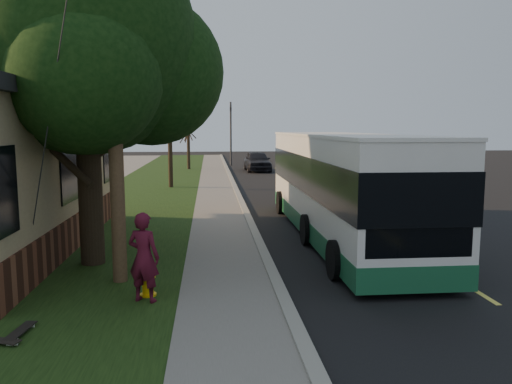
# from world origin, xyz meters

# --- Properties ---
(ground) EXTENTS (120.00, 120.00, 0.00)m
(ground) POSITION_xyz_m (0.00, 0.00, 0.00)
(ground) COLOR black
(ground) RESTS_ON ground
(road) EXTENTS (8.00, 80.00, 0.01)m
(road) POSITION_xyz_m (4.00, 10.00, 0.01)
(road) COLOR black
(road) RESTS_ON ground
(curb) EXTENTS (0.25, 80.00, 0.12)m
(curb) POSITION_xyz_m (0.00, 10.00, 0.06)
(curb) COLOR gray
(curb) RESTS_ON ground
(sidewalk) EXTENTS (2.00, 80.00, 0.08)m
(sidewalk) POSITION_xyz_m (-1.00, 10.00, 0.04)
(sidewalk) COLOR slate
(sidewalk) RESTS_ON ground
(grass_verge) EXTENTS (5.00, 80.00, 0.07)m
(grass_verge) POSITION_xyz_m (-4.50, 10.00, 0.04)
(grass_verge) COLOR black
(grass_verge) RESTS_ON ground
(fire_hydrant) EXTENTS (0.32, 0.32, 0.74)m
(fire_hydrant) POSITION_xyz_m (-2.60, 0.00, 0.43)
(fire_hydrant) COLOR yellow
(fire_hydrant) RESTS_ON grass_verge
(utility_pole) EXTENTS (2.86, 3.21, 9.07)m
(utility_pole) POSITION_xyz_m (-3.31, 0.99, 4.63)
(utility_pole) COLOR #473321
(utility_pole) RESTS_ON ground
(leafy_tree) EXTENTS (6.30, 6.00, 7.80)m
(leafy_tree) POSITION_xyz_m (-4.17, 2.65, 5.17)
(leafy_tree) COLOR black
(leafy_tree) RESTS_ON grass_verge
(bare_tree_near) EXTENTS (1.38, 1.21, 4.31)m
(bare_tree_near) POSITION_xyz_m (-3.50, 18.00, 2.15)
(bare_tree_near) COLOR black
(bare_tree_near) RESTS_ON grass_verge
(bare_tree_far) EXTENTS (1.38, 1.21, 4.03)m
(bare_tree_far) POSITION_xyz_m (-3.00, 30.00, 2.00)
(bare_tree_far) COLOR black
(bare_tree_far) RESTS_ON grass_verge
(traffic_signal) EXTENTS (0.18, 0.22, 5.50)m
(traffic_signal) POSITION_xyz_m (0.50, 34.00, 3.16)
(traffic_signal) COLOR #2D2D30
(traffic_signal) RESTS_ON ground
(transit_bus) EXTENTS (2.67, 11.56, 3.13)m
(transit_bus) POSITION_xyz_m (2.55, 5.09, 1.67)
(transit_bus) COLOR silver
(transit_bus) RESTS_ON ground
(skateboarder) EXTENTS (0.73, 0.61, 1.70)m
(skateboarder) POSITION_xyz_m (-2.62, -0.32, 0.92)
(skateboarder) COLOR #4B0F20
(skateboarder) RESTS_ON grass_verge
(skateboard_main) EXTENTS (0.29, 0.78, 0.07)m
(skateboard_main) POSITION_xyz_m (-4.39, -1.68, 0.12)
(skateboard_main) COLOR black
(skateboard_main) RESTS_ON grass_verge
(dumpster) EXTENTS (1.63, 1.32, 1.39)m
(dumpster) POSITION_xyz_m (-7.64, 7.19, 0.74)
(dumpster) COLOR black
(dumpster) RESTS_ON building_lot
(distant_car) EXTENTS (1.94, 4.58, 1.54)m
(distant_car) POSITION_xyz_m (2.27, 28.39, 0.77)
(distant_car) COLOR black
(distant_car) RESTS_ON ground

